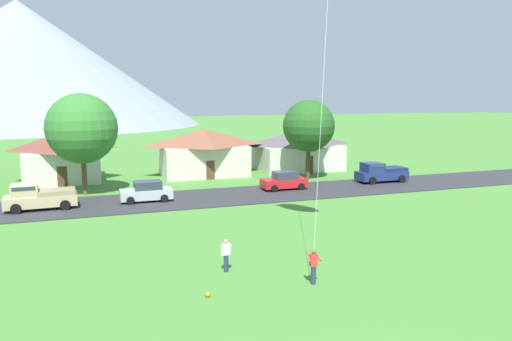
# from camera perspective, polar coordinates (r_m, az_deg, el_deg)

# --- Properties ---
(road_strip) EXTENTS (160.00, 7.54, 0.08)m
(road_strip) POSITION_cam_1_polar(r_m,az_deg,el_deg) (41.46, -6.92, -3.30)
(road_strip) COLOR #2D2D33
(road_strip) RESTS_ON ground
(mountain_far_east_ridge) EXTENTS (105.17, 105.17, 36.72)m
(mountain_far_east_ridge) POSITION_cam_1_polar(r_m,az_deg,el_deg) (162.62, -26.18, 11.34)
(mountain_far_east_ridge) COLOR gray
(mountain_far_east_ridge) RESTS_ON ground
(house_leftmost) EXTENTS (9.83, 6.53, 5.13)m
(house_leftmost) POSITION_cam_1_polar(r_m,az_deg,el_deg) (53.32, -6.24, 2.27)
(house_leftmost) COLOR beige
(house_leftmost) RESTS_ON ground
(house_right_center) EXTENTS (10.37, 8.63, 4.53)m
(house_right_center) POSITION_cam_1_polar(r_m,az_deg,el_deg) (58.20, 4.67, 2.53)
(house_right_center) COLOR silver
(house_right_center) RESTS_ON ground
(house_rightmost) EXTENTS (7.73, 7.66, 5.06)m
(house_rightmost) POSITION_cam_1_polar(r_m,az_deg,el_deg) (53.26, -21.94, 1.63)
(house_rightmost) COLOR silver
(house_rightmost) RESTS_ON ground
(tree_near_left) EXTENTS (6.18, 6.18, 8.97)m
(tree_near_left) POSITION_cam_1_polar(r_m,az_deg,el_deg) (44.98, -19.97, 4.69)
(tree_near_left) COLOR brown
(tree_near_left) RESTS_ON ground
(tree_left_of_center) EXTENTS (5.44, 5.44, 8.34)m
(tree_left_of_center) POSITION_cam_1_polar(r_m,az_deg,el_deg) (50.60, 6.27, 5.26)
(tree_left_of_center) COLOR #4C3823
(tree_left_of_center) RESTS_ON ground
(parked_car_silver_west_end) EXTENTS (4.21, 2.10, 1.68)m
(parked_car_silver_west_end) POSITION_cam_1_polar(r_m,az_deg,el_deg) (40.80, -12.85, -2.47)
(parked_car_silver_west_end) COLOR #B7BCC1
(parked_car_silver_west_end) RESTS_ON road_strip
(parked_car_red_mid_west) EXTENTS (4.23, 2.14, 1.68)m
(parked_car_red_mid_west) POSITION_cam_1_polar(r_m,az_deg,el_deg) (44.93, 3.38, -1.23)
(parked_car_red_mid_west) COLOR red
(parked_car_red_mid_west) RESTS_ON road_strip
(pickup_truck_sand_west_side) EXTENTS (5.29, 2.51, 1.99)m
(pickup_truck_sand_west_side) POSITION_cam_1_polar(r_m,az_deg,el_deg) (40.50, -24.37, -2.84)
(pickup_truck_sand_west_side) COLOR #C6B284
(pickup_truck_sand_west_side) RESTS_ON road_strip
(pickup_truck_navy_east_side) EXTENTS (5.22, 2.36, 1.99)m
(pickup_truck_navy_east_side) POSITION_cam_1_polar(r_m,az_deg,el_deg) (50.23, 14.55, -0.21)
(pickup_truck_navy_east_side) COLOR navy
(pickup_truck_navy_east_side) RESTS_ON road_strip
(watcher_person) EXTENTS (0.56, 0.24, 1.68)m
(watcher_person) POSITION_cam_1_polar(r_m,az_deg,el_deg) (24.32, -3.58, -9.95)
(watcher_person) COLOR navy
(watcher_person) RESTS_ON ground
(soccer_ball) EXTENTS (0.24, 0.24, 0.24)m
(soccer_ball) POSITION_cam_1_polar(r_m,az_deg,el_deg) (21.76, -5.74, -14.43)
(soccer_ball) COLOR orange
(soccer_ball) RESTS_ON ground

